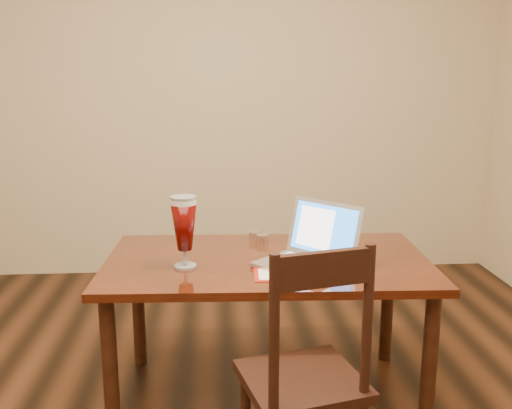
{
  "coord_description": "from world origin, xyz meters",
  "views": [
    {
      "loc": [
        0.17,
        -1.67,
        1.46
      ],
      "look_at": [
        0.34,
        0.58,
        0.95
      ],
      "focal_mm": 40.0,
      "sensor_mm": 36.0,
      "label": 1
    }
  ],
  "objects": [
    {
      "name": "dining_table",
      "position": [
        0.39,
        0.72,
        0.6
      ],
      "size": [
        1.45,
        0.85,
        0.97
      ],
      "rotation": [
        0.0,
        0.0,
        -0.04
      ],
      "color": "#481609",
      "rests_on": "ground"
    },
    {
      "name": "dining_chair",
      "position": [
        0.47,
        0.1,
        0.44
      ],
      "size": [
        0.48,
        0.47,
        0.94
      ],
      "rotation": [
        0.0,
        0.0,
        0.24
      ],
      "color": "black",
      "rests_on": "ground"
    }
  ]
}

